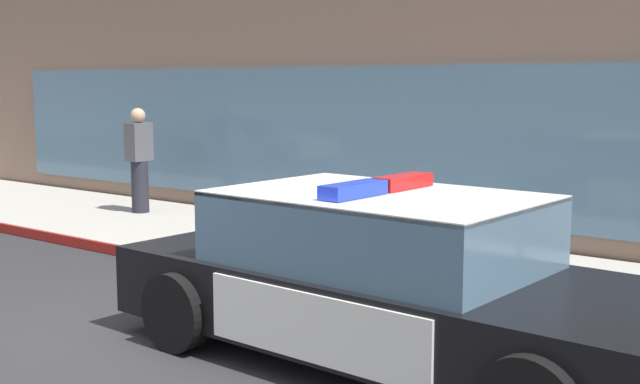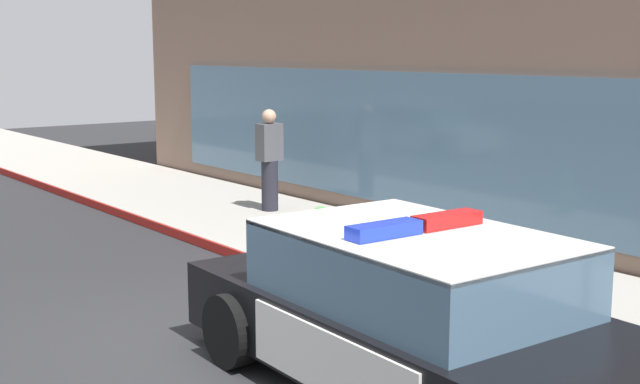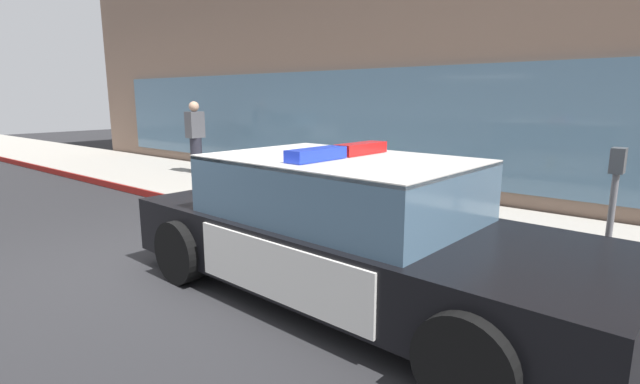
{
  "view_description": "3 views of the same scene",
  "coord_description": "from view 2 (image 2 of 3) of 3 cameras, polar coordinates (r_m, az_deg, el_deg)",
  "views": [
    {
      "loc": [
        5.7,
        -4.5,
        2.26
      ],
      "look_at": [
        1.19,
        1.38,
        1.25
      ],
      "focal_mm": 45.18,
      "sensor_mm": 36.0,
      "label": 1
    },
    {
      "loc": [
        6.94,
        -3.8,
        2.84
      ],
      "look_at": [
        -0.09,
        1.65,
        1.33
      ],
      "focal_mm": 47.1,
      "sensor_mm": 36.0,
      "label": 2
    },
    {
      "loc": [
        4.91,
        -2.72,
        1.95
      ],
      "look_at": [
        1.18,
        1.78,
        0.77
      ],
      "focal_mm": 26.35,
      "sensor_mm": 36.0,
      "label": 3
    }
  ],
  "objects": [
    {
      "name": "sidewalk",
      "position": [
        10.55,
        8.96,
        -5.65
      ],
      "size": [
        48.0,
        3.05,
        0.15
      ],
      "primitive_type": "cube",
      "color": "#A39E93",
      "rests_on": "ground"
    },
    {
      "name": "ground",
      "position": [
        8.4,
        -8.7,
        -10.2
      ],
      "size": [
        48.0,
        48.0,
        0.0
      ],
      "primitive_type": "plane",
      "color": "#262628"
    },
    {
      "name": "fire_hydrant",
      "position": [
        10.69,
        0.08,
        -2.96
      ],
      "size": [
        0.34,
        0.39,
        0.73
      ],
      "color": "#4C994C",
      "rests_on": "sidewalk"
    },
    {
      "name": "pedestrian_on_sidewalk",
      "position": [
        14.09,
        -3.45,
        2.2
      ],
      "size": [
        0.28,
        0.41,
        1.71
      ],
      "rotation": [
        0.0,
        0.0,
        0.04
      ],
      "color": "#23232D",
      "rests_on": "sidewalk"
    },
    {
      "name": "police_cruiser",
      "position": [
        6.93,
        7.22,
        -8.56
      ],
      "size": [
        4.93,
        2.26,
        1.49
      ],
      "rotation": [
        0.0,
        0.0,
        -0.04
      ],
      "color": "black",
      "rests_on": "ground"
    },
    {
      "name": "curb_red_paint",
      "position": [
        9.52,
        2.54,
        -7.22
      ],
      "size": [
        28.8,
        0.04,
        0.14
      ],
      "primitive_type": "cube",
      "color": "maroon",
      "rests_on": "ground"
    }
  ]
}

